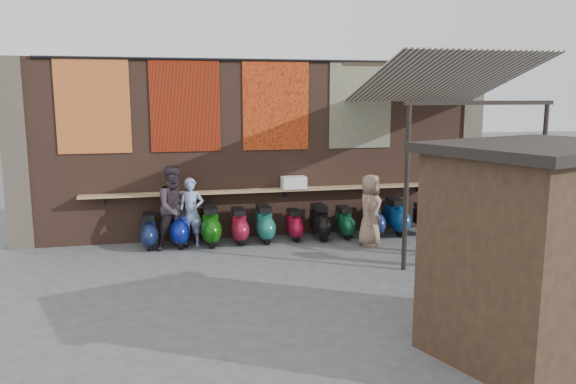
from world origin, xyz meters
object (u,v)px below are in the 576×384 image
(diner_left, at_px, (191,212))
(shopper_navy, at_px, (438,211))
(shopper_tan, at_px, (370,210))
(scooter_stool_2, at_px, (210,226))
(diner_right, at_px, (175,208))
(scooter_stool_0, at_px, (149,231))
(scooter_stool_5, at_px, (294,225))
(scooter_stool_8, at_px, (373,220))
(scooter_stool_10, at_px, (424,219))
(shelf_box, at_px, (294,182))
(shopper_grey, at_px, (469,229))
(market_stall, at_px, (535,255))
(scooter_stool_4, at_px, (264,224))
(scooter_stool_3, at_px, (239,226))
(scooter_stool_1, at_px, (180,227))
(scooter_stool_9, at_px, (396,217))
(scooter_stool_6, at_px, (320,222))
(scooter_stool_7, at_px, (344,222))

(diner_left, xyz_separation_m, shopper_navy, (4.84, -1.80, 0.18))
(shopper_tan, bearing_deg, scooter_stool_2, 114.57)
(diner_left, distance_m, diner_right, 0.40)
(scooter_stool_0, distance_m, scooter_stool_5, 3.18)
(scooter_stool_8, relative_size, scooter_stool_10, 1.10)
(shelf_box, xyz_separation_m, scooter_stool_0, (-3.23, -0.28, -0.90))
(shelf_box, height_order, shopper_grey, shopper_grey)
(scooter_stool_10, height_order, market_stall, market_stall)
(scooter_stool_4, distance_m, market_stall, 6.56)
(scooter_stool_3, xyz_separation_m, market_stall, (2.89, -6.09, 0.89))
(scooter_stool_3, relative_size, diner_left, 0.53)
(scooter_stool_0, relative_size, scooter_stool_3, 0.95)
(scooter_stool_2, bearing_deg, scooter_stool_5, 1.54)
(shelf_box, relative_size, diner_left, 0.37)
(scooter_stool_1, relative_size, scooter_stool_10, 1.18)
(scooter_stool_9, xyz_separation_m, diner_right, (-5.07, -0.18, 0.48))
(shelf_box, relative_size, market_stall, 0.22)
(scooter_stool_3, bearing_deg, scooter_stool_5, 0.71)
(shopper_grey, bearing_deg, scooter_stool_2, -5.74)
(scooter_stool_6, bearing_deg, scooter_stool_8, 0.28)
(market_stall, bearing_deg, diner_left, 103.42)
(scooter_stool_1, bearing_deg, shopper_navy, -20.01)
(scooter_stool_1, bearing_deg, diner_left, -11.20)
(scooter_stool_5, distance_m, market_stall, 6.39)
(scooter_stool_3, bearing_deg, scooter_stool_8, -0.94)
(scooter_stool_6, relative_size, shopper_tan, 0.52)
(scooter_stool_3, xyz_separation_m, shopper_grey, (3.92, -2.83, 0.40))
(scooter_stool_6, height_order, scooter_stool_10, scooter_stool_6)
(scooter_stool_2, relative_size, diner_left, 0.60)
(scooter_stool_4, xyz_separation_m, scooter_stool_8, (2.54, -0.03, -0.02))
(diner_right, distance_m, shopper_navy, 5.42)
(scooter_stool_8, height_order, shopper_grey, shopper_grey)
(scooter_stool_5, height_order, scooter_stool_6, scooter_stool_6)
(diner_left, xyz_separation_m, diner_right, (-0.33, -0.17, 0.15))
(scooter_stool_9, relative_size, shopper_tan, 0.56)
(scooter_stool_4, distance_m, diner_left, 1.64)
(scooter_stool_6, bearing_deg, diner_left, 179.21)
(shopper_grey, bearing_deg, diner_right, -0.71)
(scooter_stool_10, relative_size, diner_left, 0.49)
(scooter_stool_2, bearing_deg, scooter_stool_8, -0.24)
(scooter_stool_1, relative_size, scooter_stool_6, 1.06)
(shelf_box, distance_m, scooter_stool_2, 2.13)
(scooter_stool_3, distance_m, diner_right, 1.47)
(scooter_stool_1, xyz_separation_m, market_stall, (4.17, -6.12, 0.86))
(diner_left, bearing_deg, scooter_stool_4, 7.40)
(scooter_stool_2, xyz_separation_m, scooter_stool_7, (3.05, -0.01, -0.07))
(scooter_stool_8, xyz_separation_m, shopper_grey, (0.82, -2.77, 0.40))
(shelf_box, xyz_separation_m, shopper_navy, (2.50, -2.10, -0.34))
(diner_left, height_order, market_stall, market_stall)
(scooter_stool_8, bearing_deg, shopper_tan, -115.89)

